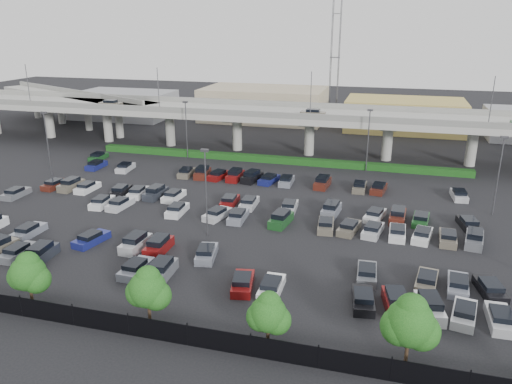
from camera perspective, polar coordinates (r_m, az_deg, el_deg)
ground at (r=65.41m, az=-3.07°, el=-2.23°), size 280.00×280.00×0.00m
overpass at (r=93.42m, az=3.00°, el=8.62°), size 150.00×13.00×15.80m
on_ramp at (r=124.89m, az=-20.07°, el=10.06°), size 50.93×30.13×8.80m
hedge at (r=88.14m, az=2.07°, el=3.74°), size 66.00×1.60×1.10m
fence at (r=42.27m, az=-15.63°, el=-14.23°), size 70.00×0.10×2.00m
tree_row at (r=41.66m, az=-14.01°, el=-10.40°), size 65.07×3.66×5.94m
parked_cars at (r=62.07m, az=-3.55°, el=-2.83°), size 63.06×41.58×1.67m
light_poles at (r=66.63m, az=-6.00°, el=3.73°), size 66.90×48.38×10.30m
distant_buildings at (r=121.45m, az=12.00°, el=9.07°), size 138.00×24.00×9.00m
comm_tower at (r=132.96m, az=9.03°, el=15.21°), size 2.40×2.40×30.00m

